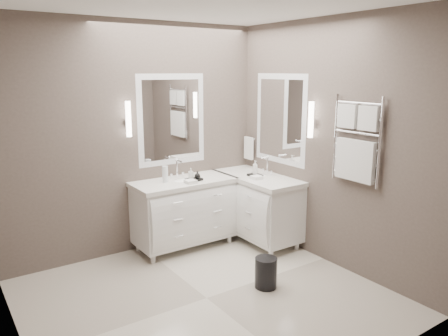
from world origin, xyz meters
TOP-DOWN VIEW (x-y plane):
  - floor at (0.00, 0.00)m, footprint 3.20×3.00m
  - ceiling at (0.00, 0.00)m, footprint 3.20×3.00m
  - wall_back at (0.00, 1.50)m, footprint 3.20×0.01m
  - wall_front at (0.00, -1.50)m, footprint 3.20×0.01m
  - wall_left at (-1.60, 0.00)m, footprint 0.01×3.00m
  - wall_right at (1.60, 0.00)m, footprint 0.01×3.00m
  - vanity_back at (0.45, 1.23)m, footprint 1.24×0.59m
  - vanity_right at (1.33, 0.90)m, footprint 0.59×1.24m
  - mirror_back at (0.45, 1.49)m, footprint 0.90×0.02m
  - mirror_right at (1.59, 0.80)m, footprint 0.02×0.90m
  - sconce_back at (-0.13, 1.43)m, footprint 0.06×0.06m
  - sconce_right at (1.53, 0.22)m, footprint 0.06×0.06m
  - towel_bar_corner at (1.54, 1.36)m, footprint 0.03×0.22m
  - towel_ladder at (1.55, -0.40)m, footprint 0.06×0.58m
  - waste_bin at (0.61, -0.15)m, footprint 0.29×0.29m
  - amenity_tray_back at (0.54, 1.13)m, footprint 0.19×0.15m
  - amenity_tray_right at (1.27, 0.89)m, footprint 0.13×0.17m
  - water_bottle at (0.22, 1.25)m, footprint 0.07×0.07m
  - soap_bottle_a at (0.51, 1.15)m, footprint 0.07×0.07m
  - soap_bottle_b at (0.57, 1.10)m, footprint 0.08×0.08m
  - soap_bottle_c at (1.27, 0.89)m, footprint 0.07×0.07m

SIDE VIEW (x-z plane):
  - floor at x=0.00m, z-range -0.01..0.00m
  - waste_bin at x=0.61m, z-range 0.00..0.31m
  - vanity_back at x=0.45m, z-range 0.00..0.97m
  - vanity_right at x=1.33m, z-range 0.00..0.97m
  - amenity_tray_right at x=1.27m, z-range 0.85..0.88m
  - amenity_tray_back at x=0.54m, z-range 0.85..0.88m
  - soap_bottle_b at x=0.57m, z-range 0.88..0.97m
  - soap_bottle_a at x=0.51m, z-range 0.88..1.00m
  - water_bottle at x=0.22m, z-range 0.85..1.05m
  - soap_bottle_c at x=1.27m, z-range 0.88..1.05m
  - towel_bar_corner at x=1.54m, z-range 0.97..1.27m
  - wall_back at x=0.00m, z-range 0.00..2.70m
  - wall_front at x=0.00m, z-range 0.00..2.70m
  - wall_left at x=-1.60m, z-range 0.00..2.70m
  - wall_right at x=1.60m, z-range 0.00..2.70m
  - towel_ladder at x=1.55m, z-range 0.94..1.84m
  - mirror_back at x=0.45m, z-range 1.00..2.10m
  - mirror_right at x=1.59m, z-range 1.00..2.10m
  - sconce_back at x=-0.13m, z-range 1.39..1.79m
  - sconce_right at x=1.53m, z-range 1.39..1.79m
  - ceiling at x=0.00m, z-range 2.70..2.71m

